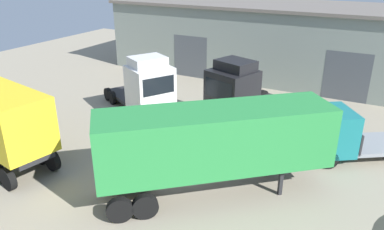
{
  "coord_description": "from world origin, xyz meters",
  "views": [
    {
      "loc": [
        8.84,
        -14.1,
        9.61
      ],
      "look_at": [
        -0.26,
        2.87,
        1.6
      ],
      "focal_mm": 35.0,
      "sensor_mm": 36.0,
      "label": 1
    }
  ],
  "objects_px": {
    "container_trailer_green": "(214,142)",
    "flatbed_truck_teal": "(348,134)",
    "tractor_unit_white": "(147,89)",
    "tractor_unit_black": "(237,95)"
  },
  "relations": [
    {
      "from": "tractor_unit_white",
      "to": "tractor_unit_black",
      "type": "relative_size",
      "value": 1.03
    },
    {
      "from": "container_trailer_green",
      "to": "flatbed_truck_teal",
      "type": "relative_size",
      "value": 1.28
    },
    {
      "from": "container_trailer_green",
      "to": "tractor_unit_black",
      "type": "distance_m",
      "value": 7.75
    },
    {
      "from": "tractor_unit_white",
      "to": "flatbed_truck_teal",
      "type": "relative_size",
      "value": 0.97
    },
    {
      "from": "tractor_unit_white",
      "to": "tractor_unit_black",
      "type": "bearing_deg",
      "value": 45.11
    },
    {
      "from": "tractor_unit_white",
      "to": "flatbed_truck_teal",
      "type": "xyz_separation_m",
      "value": [
        12.23,
        0.39,
        -0.63
      ]
    },
    {
      "from": "tractor_unit_white",
      "to": "container_trailer_green",
      "type": "height_order",
      "value": "tractor_unit_white"
    },
    {
      "from": "container_trailer_green",
      "to": "tractor_unit_black",
      "type": "xyz_separation_m",
      "value": [
        -1.91,
        7.49,
        -0.56
      ]
    },
    {
      "from": "tractor_unit_white",
      "to": "container_trailer_green",
      "type": "bearing_deg",
      "value": -8.81
    },
    {
      "from": "container_trailer_green",
      "to": "flatbed_truck_teal",
      "type": "bearing_deg",
      "value": 12.08
    }
  ]
}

